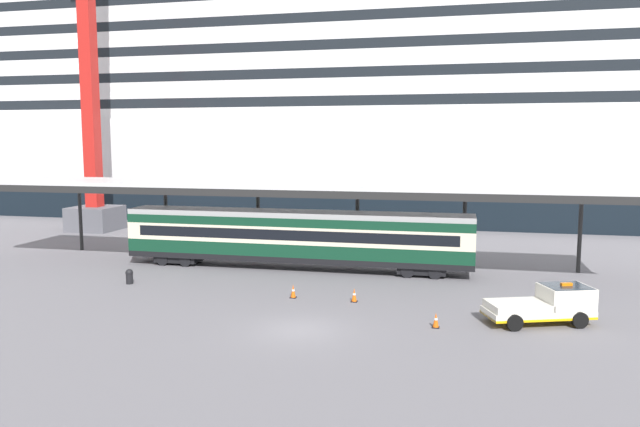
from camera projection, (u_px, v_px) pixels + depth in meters
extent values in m
plane|color=slate|center=(299.00, 330.00, 29.06)|extent=(400.00, 400.00, 0.00)
cube|color=black|center=(331.00, 198.00, 77.88)|extent=(147.93, 27.59, 3.47)
cube|color=silver|center=(331.00, 152.00, 77.18)|extent=(147.93, 27.59, 8.09)
cube|color=silver|center=(332.00, 109.00, 76.51)|extent=(136.10, 25.38, 2.97)
cube|color=black|center=(307.00, 101.00, 64.27)|extent=(130.18, 0.12, 1.07)
cube|color=silver|center=(332.00, 85.00, 76.16)|extent=(130.65, 24.37, 2.97)
cube|color=black|center=(308.00, 73.00, 64.40)|extent=(124.97, 0.12, 1.07)
cube|color=silver|center=(332.00, 60.00, 75.80)|extent=(125.21, 23.35, 2.97)
cube|color=black|center=(309.00, 45.00, 64.53)|extent=(119.76, 0.12, 1.07)
cube|color=silver|center=(332.00, 36.00, 75.44)|extent=(119.76, 22.34, 2.97)
cube|color=black|center=(310.00, 17.00, 64.66)|extent=(114.56, 0.12, 1.07)
cube|color=silver|center=(332.00, 11.00, 75.08)|extent=(114.32, 21.32, 2.97)
cube|color=silver|center=(297.00, 185.00, 42.76)|extent=(46.34, 6.13, 0.25)
cube|color=black|center=(286.00, 194.00, 39.93)|extent=(46.34, 0.20, 0.50)
cylinder|color=black|center=(80.00, 215.00, 49.99)|extent=(0.28, 0.28, 5.80)
cylinder|color=black|center=(166.00, 218.00, 48.27)|extent=(0.28, 0.28, 5.80)
cylinder|color=black|center=(258.00, 221.00, 46.55)|extent=(0.28, 0.28, 5.80)
cylinder|color=black|center=(357.00, 224.00, 44.84)|extent=(0.28, 0.28, 5.80)
cylinder|color=black|center=(464.00, 227.00, 43.12)|extent=(0.28, 0.28, 5.80)
cylinder|color=black|center=(580.00, 231.00, 41.41)|extent=(0.28, 0.28, 5.80)
cube|color=black|center=(296.00, 257.00, 42.88)|extent=(24.60, 2.80, 0.40)
cube|color=#0F3823|center=(296.00, 248.00, 42.80)|extent=(24.60, 2.80, 0.90)
cube|color=beige|center=(296.00, 233.00, 42.68)|extent=(24.60, 2.80, 1.20)
cube|color=black|center=(291.00, 235.00, 41.35)|extent=(22.63, 0.08, 0.72)
cube|color=#0F3823|center=(296.00, 221.00, 42.57)|extent=(24.60, 2.80, 0.60)
cube|color=#A2A2A2|center=(296.00, 214.00, 42.51)|extent=(24.60, 2.69, 0.36)
cube|color=black|center=(181.00, 257.00, 44.90)|extent=(3.20, 2.35, 0.50)
cylinder|color=black|center=(162.00, 260.00, 43.96)|extent=(0.84, 0.12, 0.84)
cylinder|color=black|center=(185.00, 261.00, 43.56)|extent=(0.84, 0.12, 0.84)
cube|color=black|center=(422.00, 268.00, 40.96)|extent=(3.20, 2.35, 0.50)
cylinder|color=black|center=(407.00, 272.00, 40.03)|extent=(0.84, 0.12, 0.84)
cylinder|color=black|center=(435.00, 273.00, 39.63)|extent=(0.84, 0.12, 0.84)
cube|color=silver|center=(538.00, 312.00, 30.06)|extent=(5.57, 3.68, 0.36)
cube|color=#F2B20C|center=(538.00, 315.00, 30.08)|extent=(5.58, 3.70, 0.12)
cube|color=silver|center=(566.00, 297.00, 30.16)|extent=(2.81, 2.60, 1.10)
cube|color=#19232D|center=(566.00, 290.00, 30.12)|extent=(2.59, 2.45, 0.44)
cube|color=orange|center=(566.00, 284.00, 30.09)|extent=(0.59, 0.38, 0.16)
cube|color=silver|center=(518.00, 306.00, 29.89)|extent=(3.40, 2.81, 0.36)
cylinder|color=black|center=(559.00, 309.00, 31.28)|extent=(0.84, 0.51, 0.80)
cylinder|color=black|center=(580.00, 320.00, 29.31)|extent=(0.84, 0.51, 0.80)
cylinder|color=black|center=(497.00, 311.00, 30.86)|extent=(0.84, 0.51, 0.80)
cylinder|color=black|center=(515.00, 323.00, 28.89)|extent=(0.84, 0.51, 0.80)
cube|color=black|center=(293.00, 297.00, 35.03)|extent=(0.36, 0.36, 0.04)
cone|color=#EA590F|center=(293.00, 291.00, 34.98)|extent=(0.30, 0.30, 0.75)
cylinder|color=white|center=(293.00, 290.00, 34.98)|extent=(0.17, 0.17, 0.10)
cube|color=black|center=(436.00, 327.00, 29.45)|extent=(0.36, 0.36, 0.04)
cone|color=#EA590F|center=(436.00, 320.00, 29.41)|extent=(0.30, 0.30, 0.72)
cylinder|color=white|center=(436.00, 319.00, 29.40)|extent=(0.17, 0.17, 0.10)
cube|color=black|center=(354.00, 301.00, 34.17)|extent=(0.36, 0.36, 0.04)
cone|color=#EA590F|center=(354.00, 295.00, 34.12)|extent=(0.30, 0.30, 0.73)
cylinder|color=white|center=(354.00, 294.00, 34.12)|extent=(0.17, 0.17, 0.10)
cube|color=#595960|center=(96.00, 218.00, 61.23)|extent=(4.40, 4.40, 2.40)
cube|color=red|center=(87.00, 23.00, 58.92)|extent=(1.30, 1.30, 36.09)
cylinder|color=black|center=(129.00, 278.00, 38.42)|extent=(0.44, 0.44, 0.70)
sphere|color=black|center=(129.00, 273.00, 38.37)|extent=(0.48, 0.48, 0.48)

